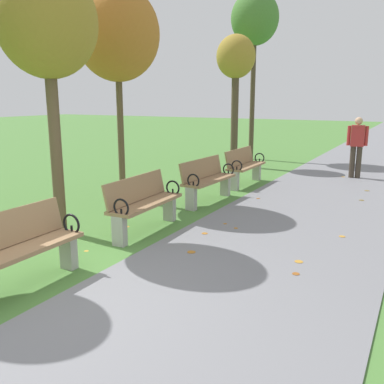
{
  "coord_description": "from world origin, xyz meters",
  "views": [
    {
      "loc": [
        3.34,
        -2.99,
        2.12
      ],
      "look_at": [
        -0.05,
        3.19,
        0.55
      ],
      "focal_mm": 39.39,
      "sensor_mm": 36.0,
      "label": 1
    }
  ],
  "objects": [
    {
      "name": "park_bench_2",
      "position": [
        -0.5,
        2.4,
        0.49
      ],
      "size": [
        0.53,
        1.62,
        0.9
      ],
      "color": "#93704C",
      "rests_on": "ground"
    },
    {
      "name": "tree_3",
      "position": [
        -2.2,
        4.02,
        3.36
      ],
      "size": [
        1.69,
        1.69,
        4.3
      ],
      "color": "brown",
      "rests_on": "ground"
    },
    {
      "name": "tree_4",
      "position": [
        -1.93,
        9.4,
        3.23
      ],
      "size": [
        1.19,
        1.19,
        4.03
      ],
      "color": "#4C3D2D",
      "rests_on": "ground"
    },
    {
      "name": "ground_plane",
      "position": [
        0.0,
        0.0,
        0.0
      ],
      "size": [
        80.0,
        80.0,
        0.0
      ],
      "primitive_type": "plane",
      "color": "#4C7F38"
    },
    {
      "name": "tree_2",
      "position": [
        -1.66,
        1.72,
        3.17
      ],
      "size": [
        1.48,
        1.48,
        4.02
      ],
      "color": "brown",
      "rests_on": "ground"
    },
    {
      "name": "scattered_leaves",
      "position": [
        0.32,
        3.42,
        0.02
      ],
      "size": [
        5.23,
        10.63,
        0.02
      ],
      "color": "#BC842D",
      "rests_on": "ground"
    },
    {
      "name": "tree_5",
      "position": [
        -2.02,
        11.16,
        4.68
      ],
      "size": [
        1.6,
        1.6,
        5.62
      ],
      "color": "#4C3D2D",
      "rests_on": "ground"
    },
    {
      "name": "pedestrian_walking",
      "position": [
        1.8,
        8.98,
        0.93
      ],
      "size": [
        0.53,
        0.27,
        1.62
      ],
      "color": "#3D3328",
      "rests_on": "paved_walkway"
    },
    {
      "name": "park_bench_4",
      "position": [
        -0.5,
        6.74,
        0.49
      ],
      "size": [
        0.48,
        1.6,
        0.9
      ],
      "color": "#93704C",
      "rests_on": "ground"
    },
    {
      "name": "paved_walkway",
      "position": [
        1.57,
        18.0,
        0.01
      ],
      "size": [
        3.13,
        44.0,
        0.02
      ],
      "primitive_type": "cube",
      "color": "slate",
      "rests_on": "ground"
    },
    {
      "name": "park_bench_3",
      "position": [
        -0.5,
        4.68,
        0.49
      ],
      "size": [
        0.53,
        1.62,
        0.9
      ],
      "color": "#93704C",
      "rests_on": "ground"
    },
    {
      "name": "park_bench_1",
      "position": [
        -0.5,
        -0.07,
        0.49
      ],
      "size": [
        0.49,
        1.61,
        0.9
      ],
      "color": "#93704C",
      "rests_on": "ground"
    }
  ]
}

